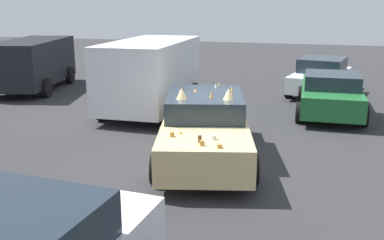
# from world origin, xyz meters

# --- Properties ---
(ground_plane) EXTENTS (60.00, 60.00, 0.00)m
(ground_plane) POSITION_xyz_m (0.00, 0.00, 0.00)
(ground_plane) COLOR #2D2D30
(art_car_decorated) EXTENTS (4.90, 2.89, 1.69)m
(art_car_decorated) POSITION_xyz_m (0.08, 0.02, 0.74)
(art_car_decorated) COLOR #D8BC7F
(art_car_decorated) RESTS_ON ground
(parked_van_row_back_center) EXTENTS (5.25, 3.10, 2.01)m
(parked_van_row_back_center) POSITION_xyz_m (6.07, 8.75, 1.13)
(parked_van_row_back_center) COLOR black
(parked_van_row_back_center) RESTS_ON ground
(parked_van_far_left) EXTENTS (4.91, 2.50, 2.28)m
(parked_van_far_left) POSITION_xyz_m (3.97, 2.82, 1.27)
(parked_van_far_left) COLOR silver
(parked_van_far_left) RESTS_ON ground
(parked_sedan_far_right) EXTENTS (4.31, 2.08, 1.35)m
(parked_sedan_far_right) POSITION_xyz_m (5.12, -2.78, 0.68)
(parked_sedan_far_right) COLOR #1E602D
(parked_sedan_far_right) RESTS_ON ground
(parked_sedan_row_back_far) EXTENTS (4.22, 2.55, 1.39)m
(parked_sedan_row_back_far) POSITION_xyz_m (8.40, -2.48, 0.70)
(parked_sedan_row_back_far) COLOR silver
(parked_sedan_row_back_far) RESTS_ON ground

